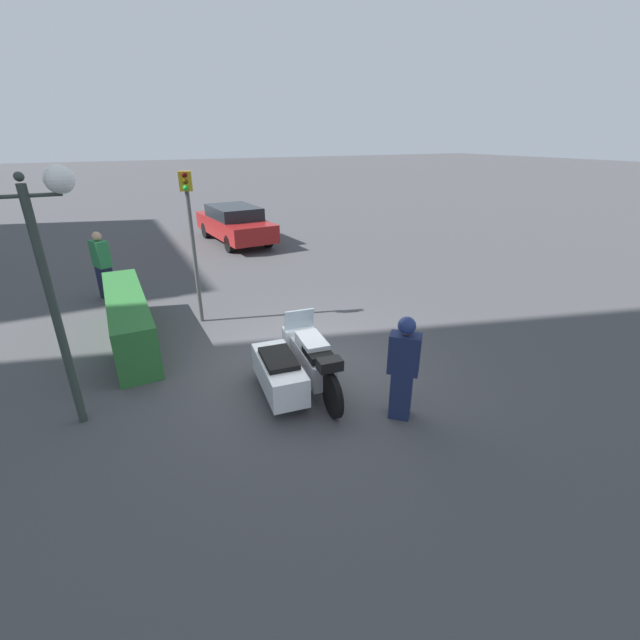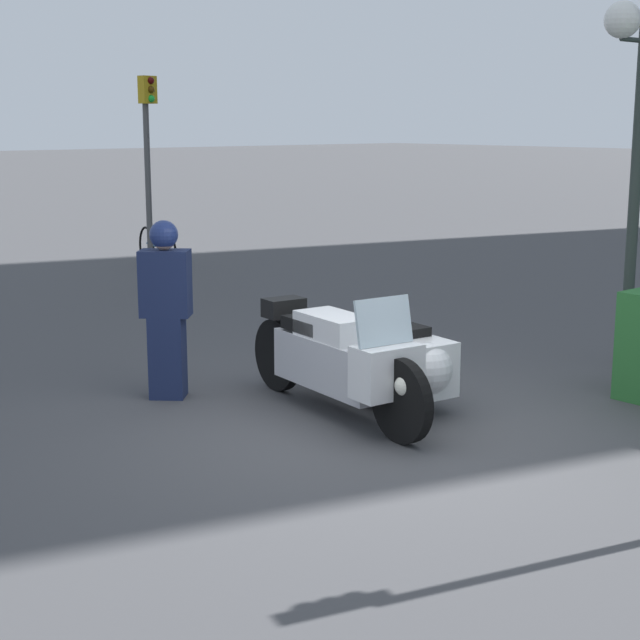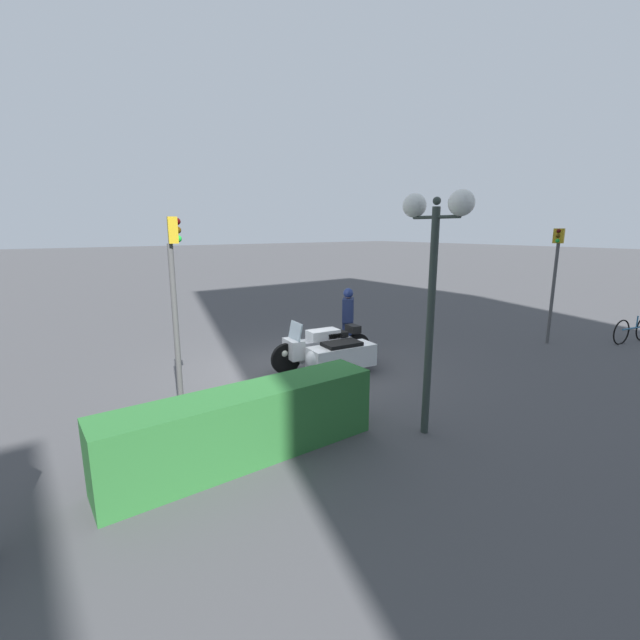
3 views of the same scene
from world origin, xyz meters
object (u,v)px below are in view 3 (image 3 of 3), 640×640
object	(u,v)px
twin_lamp_post	(434,247)
officer_rider	(348,318)
hedge_bush_curbside	(246,425)
traffic_light_far	(555,269)
traffic_light_near	(176,293)
bicycle_parked	(633,330)
police_motorcycle	(329,351)

from	to	relation	value
twin_lamp_post	officer_rider	bearing A→B (deg)	-115.16
hedge_bush_curbside	traffic_light_far	distance (m)	10.06
traffic_light_near	bicycle_parked	xyz separation A→B (m)	(-12.41, 2.32, -1.89)
police_motorcycle	traffic_light_far	bearing A→B (deg)	172.01
hedge_bush_curbside	traffic_light_near	xyz separation A→B (m)	(0.37, -1.58, 1.73)
hedge_bush_curbside	traffic_light_near	size ratio (longest dim) A/B	1.17
hedge_bush_curbside	officer_rider	bearing A→B (deg)	-143.64
traffic_light_far	police_motorcycle	bearing A→B (deg)	-27.07
traffic_light_near	police_motorcycle	bearing A→B (deg)	26.79
hedge_bush_curbside	bicycle_parked	distance (m)	12.06
traffic_light_near	traffic_light_far	distance (m)	10.32
bicycle_parked	traffic_light_near	bearing A→B (deg)	0.06
officer_rider	twin_lamp_post	world-z (taller)	twin_lamp_post
traffic_light_near	bicycle_parked	bearing A→B (deg)	3.87
police_motorcycle	twin_lamp_post	world-z (taller)	twin_lamp_post
officer_rider	twin_lamp_post	distance (m)	5.39
officer_rider	traffic_light_far	world-z (taller)	traffic_light_far
police_motorcycle	hedge_bush_curbside	size ratio (longest dim) A/B	0.66
hedge_bush_curbside	bicycle_parked	xyz separation A→B (m)	(-12.04, 0.74, -0.16)
police_motorcycle	traffic_light_near	world-z (taller)	traffic_light_near
police_motorcycle	traffic_light_far	distance (m)	7.04
twin_lamp_post	hedge_bush_curbside	bearing A→B (deg)	-19.37
twin_lamp_post	bicycle_parked	world-z (taller)	twin_lamp_post
officer_rider	traffic_light_near	bearing A→B (deg)	64.42
police_motorcycle	hedge_bush_curbside	world-z (taller)	police_motorcycle
traffic_light_near	hedge_bush_curbside	bearing A→B (deg)	-62.34
officer_rider	bicycle_parked	bearing A→B (deg)	-166.99
officer_rider	hedge_bush_curbside	size ratio (longest dim) A/B	0.42
officer_rider	traffic_light_near	size ratio (longest dim) A/B	0.50
bicycle_parked	twin_lamp_post	bearing A→B (deg)	11.95
officer_rider	hedge_bush_curbside	world-z (taller)	officer_rider
twin_lamp_post	traffic_light_far	distance (m)	7.42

